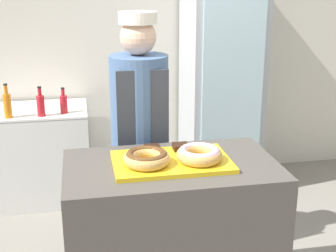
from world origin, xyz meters
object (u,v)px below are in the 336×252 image
bottle_red (64,103)px  baker_person (140,138)px  bottle_orange (7,105)px  donut_chocolate_glaze (147,158)px  chest_freezer (28,155)px  beverage_fridge (221,83)px  bottle_red_b (41,105)px  donut_light_glaze (199,154)px  brownie_back_left (152,149)px  brownie_back_right (181,147)px  serving_tray (172,162)px

bottle_red → baker_person: bearing=-62.7°
baker_person → bottle_orange: 1.32m
donut_chocolate_glaze → chest_freezer: size_ratio=0.23×
beverage_fridge → bottle_red_b: size_ratio=8.10×
donut_light_glaze → brownie_back_left: size_ratio=2.82×
brownie_back_right → bottle_red: (-0.68, 1.44, -0.09)m
bottle_orange → baker_person: bearing=-44.3°
serving_tray → bottle_red_b: bottle_red_b is taller
chest_freezer → bottle_orange: bottle_orange is taller
donut_light_glaze → bottle_red: 1.79m
brownie_back_left → bottle_red_b: bottle_red_b is taller
brownie_back_left → serving_tray: bearing=-60.2°
brownie_back_right → bottle_red_b: bottle_red_b is taller
beverage_fridge → donut_light_glaze: bearing=-110.5°
donut_chocolate_glaze → bottle_orange: bearing=119.7°
brownie_back_right → chest_freezer: (-1.02, 1.61, -0.58)m
serving_tray → bottle_orange: size_ratio=2.22×
brownie_back_right → baker_person: (-0.17, 0.46, -0.10)m
chest_freezer → bottle_red_b: size_ratio=4.33×
bottle_orange → brownie_back_left: bearing=-55.4°
brownie_back_right → bottle_red: size_ratio=0.40×
baker_person → bottle_red: bearing=117.3°
brownie_back_right → baker_person: size_ratio=0.05×
bottle_orange → bottle_red_b: bearing=0.6°
brownie_back_right → beverage_fridge: (0.73, 1.60, -0.01)m
donut_light_glaze → brownie_back_right: donut_light_glaze is taller
donut_chocolate_glaze → baker_person: (0.05, 0.65, -0.12)m
serving_tray → donut_chocolate_glaze: donut_chocolate_glaze is taller
donut_chocolate_glaze → donut_light_glaze: 0.28m
brownie_back_right → bottle_red_b: (-0.86, 1.39, -0.08)m
bottle_orange → bottle_red_b: (0.26, 0.00, -0.01)m
brownie_back_left → bottle_orange: size_ratio=0.31×
donut_chocolate_glaze → brownie_back_left: bearing=72.5°
donut_chocolate_glaze → donut_light_glaze: (0.28, 0.00, 0.00)m
serving_tray → bottle_orange: (-1.03, 1.52, -0.04)m
donut_light_glaze → baker_person: 0.70m
brownie_back_right → bottle_orange: (-1.12, 1.38, -0.06)m
beverage_fridge → bottle_orange: 1.86m
serving_tray → beverage_fridge: size_ratio=0.31×
chest_freezer → bottle_red: bearing=-25.5°
donut_chocolate_glaze → beverage_fridge: size_ratio=0.12×
serving_tray → baker_person: (-0.09, 0.60, -0.07)m
baker_person → chest_freezer: size_ratio=1.61×
donut_chocolate_glaze → beverage_fridge: (0.95, 1.79, -0.03)m
brownie_back_right → bottle_red_b: size_ratio=0.35×
baker_person → beverage_fridge: bearing=51.8°
donut_light_glaze → chest_freezer: size_ratio=0.23×
serving_tray → bottle_red_b: (-0.78, 1.53, -0.05)m
brownie_back_left → bottle_red: 1.54m
beverage_fridge → chest_freezer: bearing=179.8°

